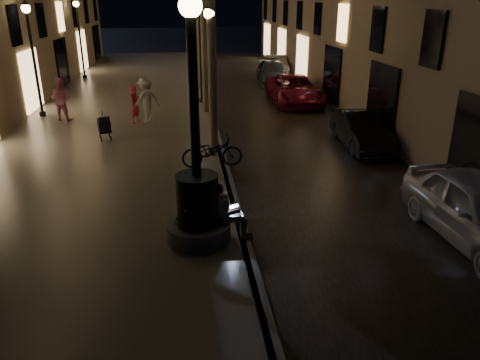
{
  "coord_description": "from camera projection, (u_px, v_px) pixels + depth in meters",
  "views": [
    {
      "loc": [
        -1.19,
        -7.09,
        5.2
      ],
      "look_at": [
        0.03,
        3.0,
        1.15
      ],
      "focal_mm": 35.0,
      "sensor_mm": 36.0,
      "label": 1
    }
  ],
  "objects": [
    {
      "name": "car_rear",
      "position": [
        272.0,
        72.0,
        29.12
      ],
      "size": [
        2.15,
        4.61,
        1.3
      ],
      "primitive_type": "imported",
      "rotation": [
        0.0,
        0.0,
        -0.07
      ],
      "color": "#313237",
      "rests_on": "ground"
    },
    {
      "name": "cobble_lane",
      "position": [
        271.0,
        108.0,
        22.76
      ],
      "size": [
        6.0,
        45.0,
        0.02
      ],
      "primitive_type": "cube",
      "color": "black",
      "rests_on": "ground"
    },
    {
      "name": "ground",
      "position": [
        209.0,
        110.0,
        22.43
      ],
      "size": [
        120.0,
        120.0,
        0.0
      ],
      "primitive_type": "plane",
      "color": "black",
      "rests_on": "ground"
    },
    {
      "name": "pedestrian_pink",
      "position": [
        61.0,
        99.0,
        19.58
      ],
      "size": [
        1.03,
        0.89,
        1.81
      ],
      "primitive_type": "imported",
      "rotation": [
        0.0,
        0.0,
        2.88
      ],
      "color": "#C7697E",
      "rests_on": "promenade"
    },
    {
      "name": "lamp_left_c",
      "position": [
        79.0,
        28.0,
        28.7
      ],
      "size": [
        0.36,
        0.36,
        4.81
      ],
      "color": "black",
      "rests_on": "promenade"
    },
    {
      "name": "stroller",
      "position": [
        104.0,
        126.0,
        17.08
      ],
      "size": [
        0.58,
        1.02,
        1.03
      ],
      "rotation": [
        0.0,
        0.0,
        0.24
      ],
      "color": "black",
      "rests_on": "promenade"
    },
    {
      "name": "promenade",
      "position": [
        124.0,
        111.0,
        21.95
      ],
      "size": [
        8.0,
        45.0,
        0.2
      ],
      "primitive_type": "cube",
      "color": "slate",
      "rests_on": "ground"
    },
    {
      "name": "car_second",
      "position": [
        362.0,
        130.0,
        16.85
      ],
      "size": [
        1.51,
        3.89,
        1.26
      ],
      "primitive_type": "imported",
      "rotation": [
        0.0,
        0.0,
        -0.04
      ],
      "color": "black",
      "rests_on": "ground"
    },
    {
      "name": "lamp_curb_a",
      "position": [
        211.0,
        61.0,
        14.74
      ],
      "size": [
        0.36,
        0.36,
        4.81
      ],
      "color": "black",
      "rests_on": "promenade"
    },
    {
      "name": "lamp_curb_b",
      "position": [
        200.0,
        39.0,
        22.12
      ],
      "size": [
        0.36,
        0.36,
        4.81
      ],
      "color": "black",
      "rests_on": "promenade"
    },
    {
      "name": "seated_man_laptop",
      "position": [
        226.0,
        209.0,
        10.07
      ],
      "size": [
        0.91,
        0.31,
        1.28
      ],
      "color": "tan",
      "rests_on": "promenade"
    },
    {
      "name": "curb_strip",
      "position": [
        209.0,
        108.0,
        22.39
      ],
      "size": [
        0.25,
        45.0,
        0.2
      ],
      "primitive_type": "cube",
      "color": "#59595B",
      "rests_on": "ground"
    },
    {
      "name": "pedestrian_red",
      "position": [
        135.0,
        104.0,
        19.21
      ],
      "size": [
        0.6,
        0.68,
        1.55
      ],
      "primitive_type": "imported",
      "rotation": [
        0.0,
        0.0,
        1.08
      ],
      "color": "red",
      "rests_on": "promenade"
    },
    {
      "name": "car_third",
      "position": [
        295.0,
        90.0,
        23.6
      ],
      "size": [
        2.44,
        5.08,
        1.4
      ],
      "primitive_type": "imported",
      "rotation": [
        0.0,
        0.0,
        -0.02
      ],
      "color": "maroon",
      "rests_on": "ground"
    },
    {
      "name": "lamp_curb_c",
      "position": [
        195.0,
        27.0,
        29.5
      ],
      "size": [
        0.36,
        0.36,
        4.81
      ],
      "color": "black",
      "rests_on": "promenade"
    },
    {
      "name": "bicycle",
      "position": [
        212.0,
        152.0,
        14.36
      ],
      "size": [
        1.91,
        0.77,
        0.98
      ],
      "primitive_type": "imported",
      "rotation": [
        0.0,
        0.0,
        1.63
      ],
      "color": "black",
      "rests_on": "promenade"
    },
    {
      "name": "lamp_left_b",
      "position": [
        32.0,
        45.0,
        19.48
      ],
      "size": [
        0.36,
        0.36,
        4.81
      ],
      "color": "black",
      "rests_on": "promenade"
    },
    {
      "name": "pedestrian_white",
      "position": [
        146.0,
        100.0,
        19.3
      ],
      "size": [
        1.39,
        1.25,
        1.87
      ],
      "primitive_type": "imported",
      "rotation": [
        0.0,
        0.0,
        3.72
      ],
      "color": "silver",
      "rests_on": "promenade"
    },
    {
      "name": "lamp_curb_d",
      "position": [
        192.0,
        21.0,
        36.88
      ],
      "size": [
        0.36,
        0.36,
        4.81
      ],
      "color": "black",
      "rests_on": "promenade"
    },
    {
      "name": "fountain_lamppost",
      "position": [
        197.0,
        197.0,
        9.88
      ],
      "size": [
        1.4,
        1.4,
        5.21
      ],
      "color": "#59595B",
      "rests_on": "promenade"
    },
    {
      "name": "car_fifth",
      "position": [
        276.0,
        65.0,
        32.04
      ],
      "size": [
        1.73,
        4.06,
        1.3
      ],
      "primitive_type": "imported",
      "rotation": [
        0.0,
        0.0,
        -0.09
      ],
      "color": "#AEADA9",
      "rests_on": "ground"
    }
  ]
}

